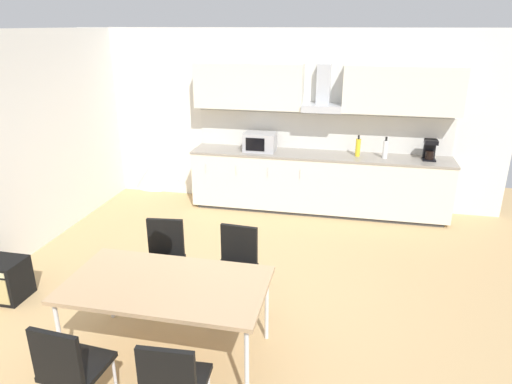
{
  "coord_description": "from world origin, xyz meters",
  "views": [
    {
      "loc": [
        1.07,
        -4.08,
        2.75
      ],
      "look_at": [
        0.08,
        0.57,
        1.0
      ],
      "focal_mm": 32.0,
      "sensor_mm": 36.0,
      "label": 1
    }
  ],
  "objects_px": {
    "microwave": "(260,142)",
    "chair_far_right": "(236,261)",
    "chair_near_right": "(173,382)",
    "dining_table": "(166,287)",
    "coffee_maker": "(430,150)",
    "chair_far_left": "(164,253)",
    "guitar_amp": "(1,279)",
    "pendant_lamp": "(157,171)",
    "bottle_yellow": "(358,147)",
    "bottle_white": "(385,149)",
    "chair_near_left": "(69,365)"
  },
  "relations": [
    {
      "from": "chair_near_right",
      "to": "chair_far_left",
      "type": "bearing_deg",
      "value": 114.62
    },
    {
      "from": "microwave",
      "to": "chair_far_left",
      "type": "height_order",
      "value": "microwave"
    },
    {
      "from": "chair_far_right",
      "to": "chair_near_left",
      "type": "xyz_separation_m",
      "value": [
        -0.77,
        -1.68,
        0.0
      ]
    },
    {
      "from": "bottle_yellow",
      "to": "bottle_white",
      "type": "bearing_deg",
      "value": -4.84
    },
    {
      "from": "microwave",
      "to": "dining_table",
      "type": "relative_size",
      "value": 0.29
    },
    {
      "from": "dining_table",
      "to": "chair_far_right",
      "type": "xyz_separation_m",
      "value": [
        0.38,
        0.84,
        -0.16
      ]
    },
    {
      "from": "chair_near_left",
      "to": "chair_far_left",
      "type": "bearing_deg",
      "value": 90.1
    },
    {
      "from": "dining_table",
      "to": "chair_near_right",
      "type": "distance_m",
      "value": 0.94
    },
    {
      "from": "dining_table",
      "to": "chair_far_left",
      "type": "height_order",
      "value": "chair_far_left"
    },
    {
      "from": "coffee_maker",
      "to": "chair_far_left",
      "type": "distance_m",
      "value": 4.09
    },
    {
      "from": "chair_far_right",
      "to": "chair_near_right",
      "type": "distance_m",
      "value": 1.68
    },
    {
      "from": "chair_near_right",
      "to": "guitar_amp",
      "type": "relative_size",
      "value": 1.67
    },
    {
      "from": "chair_near_right",
      "to": "dining_table",
      "type": "bearing_deg",
      "value": 114.49
    },
    {
      "from": "dining_table",
      "to": "microwave",
      "type": "bearing_deg",
      "value": 89.14
    },
    {
      "from": "chair_far_left",
      "to": "pendant_lamp",
      "type": "relative_size",
      "value": 2.72
    },
    {
      "from": "bottle_yellow",
      "to": "chair_far_right",
      "type": "bearing_deg",
      "value": -112.28
    },
    {
      "from": "pendant_lamp",
      "to": "coffee_maker",
      "type": "bearing_deg",
      "value": 55.22
    },
    {
      "from": "dining_table",
      "to": "chair_near_right",
      "type": "relative_size",
      "value": 1.93
    },
    {
      "from": "microwave",
      "to": "chair_far_left",
      "type": "xyz_separation_m",
      "value": [
        -0.44,
        -2.78,
        -0.52
      ]
    },
    {
      "from": "coffee_maker",
      "to": "chair_near_left",
      "type": "distance_m",
      "value": 5.38
    },
    {
      "from": "bottle_yellow",
      "to": "pendant_lamp",
      "type": "bearing_deg",
      "value": -112.82
    },
    {
      "from": "coffee_maker",
      "to": "bottle_white",
      "type": "xyz_separation_m",
      "value": [
        -0.62,
        -0.05,
        -0.01
      ]
    },
    {
      "from": "coffee_maker",
      "to": "guitar_amp",
      "type": "height_order",
      "value": "coffee_maker"
    },
    {
      "from": "microwave",
      "to": "chair_far_left",
      "type": "bearing_deg",
      "value": -99.02
    },
    {
      "from": "microwave",
      "to": "bottle_white",
      "type": "bearing_deg",
      "value": -0.74
    },
    {
      "from": "coffee_maker",
      "to": "bottle_white",
      "type": "height_order",
      "value": "bottle_white"
    },
    {
      "from": "dining_table",
      "to": "chair_near_right",
      "type": "bearing_deg",
      "value": -65.51
    },
    {
      "from": "chair_far_left",
      "to": "bottle_white",
      "type": "bearing_deg",
      "value": 50.12
    },
    {
      "from": "chair_far_left",
      "to": "guitar_amp",
      "type": "bearing_deg",
      "value": -168.36
    },
    {
      "from": "dining_table",
      "to": "chair_near_right",
      "type": "xyz_separation_m",
      "value": [
        0.38,
        -0.84,
        -0.16
      ]
    },
    {
      "from": "microwave",
      "to": "chair_far_right",
      "type": "bearing_deg",
      "value": -83.24
    },
    {
      "from": "bottle_white",
      "to": "chair_near_left",
      "type": "xyz_separation_m",
      "value": [
        -2.3,
        -4.44,
        -0.52
      ]
    },
    {
      "from": "dining_table",
      "to": "chair_far_left",
      "type": "relative_size",
      "value": 1.93
    },
    {
      "from": "guitar_amp",
      "to": "pendant_lamp",
      "type": "relative_size",
      "value": 1.63
    },
    {
      "from": "chair_far_left",
      "to": "pendant_lamp",
      "type": "bearing_deg",
      "value": -65.25
    },
    {
      "from": "microwave",
      "to": "coffee_maker",
      "type": "xyz_separation_m",
      "value": [
        2.48,
        0.03,
        0.01
      ]
    },
    {
      "from": "coffee_maker",
      "to": "bottle_white",
      "type": "distance_m",
      "value": 0.62
    },
    {
      "from": "microwave",
      "to": "coffee_maker",
      "type": "distance_m",
      "value": 2.48
    },
    {
      "from": "dining_table",
      "to": "chair_near_left",
      "type": "relative_size",
      "value": 1.93
    },
    {
      "from": "coffee_maker",
      "to": "dining_table",
      "type": "bearing_deg",
      "value": -124.78
    },
    {
      "from": "chair_near_left",
      "to": "coffee_maker",
      "type": "bearing_deg",
      "value": 56.97
    },
    {
      "from": "chair_near_right",
      "to": "chair_far_right",
      "type": "bearing_deg",
      "value": 89.97
    },
    {
      "from": "chair_far_right",
      "to": "bottle_white",
      "type": "bearing_deg",
      "value": 60.94
    },
    {
      "from": "bottle_white",
      "to": "chair_far_right",
      "type": "height_order",
      "value": "bottle_white"
    },
    {
      "from": "chair_near_right",
      "to": "pendant_lamp",
      "type": "distance_m",
      "value": 1.5
    },
    {
      "from": "coffee_maker",
      "to": "chair_far_right",
      "type": "xyz_separation_m",
      "value": [
        -2.15,
        -2.81,
        -0.53
      ]
    },
    {
      "from": "microwave",
      "to": "coffee_maker",
      "type": "relative_size",
      "value": 1.6
    },
    {
      "from": "pendant_lamp",
      "to": "chair_far_right",
      "type": "bearing_deg",
      "value": 65.45
    },
    {
      "from": "bottle_yellow",
      "to": "chair_near_right",
      "type": "xyz_separation_m",
      "value": [
        -1.14,
        -4.47,
        -0.52
      ]
    },
    {
      "from": "guitar_amp",
      "to": "chair_near_left",
      "type": "bearing_deg",
      "value": -37.71
    }
  ]
}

